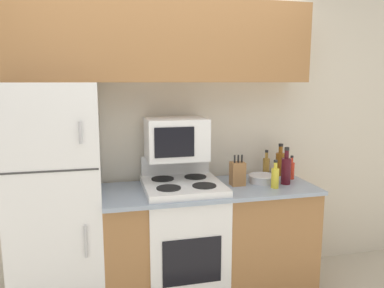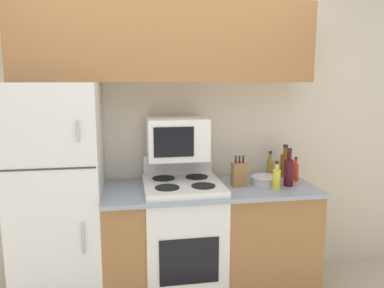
% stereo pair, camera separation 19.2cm
% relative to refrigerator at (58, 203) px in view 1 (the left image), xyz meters
% --- Properties ---
extents(wall_back, '(8.00, 0.05, 2.55)m').
position_rel_refrigerator_xyz_m(wall_back, '(0.82, 0.35, 0.42)').
color(wall_back, beige).
rests_on(wall_back, ground_plane).
extents(lower_cabinets, '(1.65, 0.65, 0.91)m').
position_rel_refrigerator_xyz_m(lower_cabinets, '(1.14, -0.01, -0.40)').
color(lower_cabinets, '#9E6B3D').
rests_on(lower_cabinets, ground_plane).
extents(refrigerator, '(0.62, 0.65, 1.71)m').
position_rel_refrigerator_xyz_m(refrigerator, '(0.00, 0.00, 0.00)').
color(refrigerator, white).
rests_on(refrigerator, ground_plane).
extents(upper_cabinets, '(2.27, 0.33, 0.61)m').
position_rel_refrigerator_xyz_m(upper_cabinets, '(0.82, 0.16, 1.16)').
color(upper_cabinets, '#9E6B3D').
rests_on(upper_cabinets, refrigerator).
extents(stove, '(0.59, 0.63, 1.12)m').
position_rel_refrigerator_xyz_m(stove, '(0.92, -0.02, -0.36)').
color(stove, white).
rests_on(stove, ground_plane).
extents(microwave, '(0.46, 0.36, 0.32)m').
position_rel_refrigerator_xyz_m(microwave, '(0.89, 0.09, 0.42)').
color(microwave, white).
rests_on(microwave, stove).
extents(knife_block, '(0.11, 0.10, 0.25)m').
position_rel_refrigerator_xyz_m(knife_block, '(1.36, -0.02, 0.14)').
color(knife_block, '#9E6B3D').
rests_on(knife_block, lower_cabinets).
extents(bowl, '(0.23, 0.23, 0.06)m').
position_rel_refrigerator_xyz_m(bowl, '(1.59, 0.00, 0.08)').
color(bowl, silver).
rests_on(bowl, lower_cabinets).
extents(bottle_hot_sauce, '(0.05, 0.05, 0.20)m').
position_rel_refrigerator_xyz_m(bottle_hot_sauce, '(1.87, 0.05, 0.13)').
color(bottle_hot_sauce, red).
rests_on(bottle_hot_sauce, lower_cabinets).
extents(bottle_cooking_spray, '(0.06, 0.06, 0.22)m').
position_rel_refrigerator_xyz_m(bottle_cooking_spray, '(1.62, -0.17, 0.14)').
color(bottle_cooking_spray, gold).
rests_on(bottle_cooking_spray, lower_cabinets).
extents(bottle_wine_red, '(0.08, 0.08, 0.30)m').
position_rel_refrigerator_xyz_m(bottle_wine_red, '(1.75, -0.08, 0.17)').
color(bottle_wine_red, '#470F19').
rests_on(bottle_wine_red, lower_cabinets).
extents(bottle_whiskey, '(0.08, 0.08, 0.28)m').
position_rel_refrigerator_xyz_m(bottle_whiskey, '(1.84, 0.19, 0.16)').
color(bottle_whiskey, brown).
rests_on(bottle_whiskey, lower_cabinets).
extents(bottle_vinegar, '(0.06, 0.06, 0.24)m').
position_rel_refrigerator_xyz_m(bottle_vinegar, '(1.68, 0.14, 0.14)').
color(bottle_vinegar, olive).
rests_on(bottle_vinegar, lower_cabinets).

